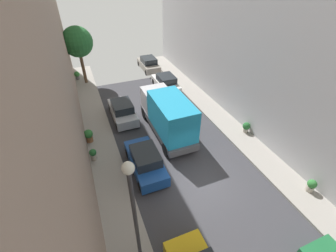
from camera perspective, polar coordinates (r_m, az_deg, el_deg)
ground at (r=14.60m, az=8.05°, el=-13.98°), size 32.00×32.00×0.00m
sidewalk_left at (r=13.54m, az=-12.01°, el=-19.70°), size 2.00×44.00×0.15m
sidewalk_right at (r=17.02m, az=23.12°, el=-7.99°), size 2.00×44.00×0.15m
parked_car_left_2 at (r=14.85m, az=-5.60°, el=-8.57°), size 1.78×4.20×1.57m
parked_car_left_3 at (r=19.87m, az=-11.18°, el=3.69°), size 1.78×4.20×1.57m
parked_car_right_1 at (r=24.26m, az=-0.51°, el=10.59°), size 1.78×4.20×1.57m
parked_car_right_2 at (r=29.27m, az=-4.82°, el=15.02°), size 1.78×4.20×1.57m
delivery_truck at (r=17.04m, az=-0.11°, el=2.83°), size 2.26×6.60×3.38m
street_tree_0 at (r=25.86m, az=-21.51°, el=18.76°), size 3.00×3.00×5.85m
potted_plant_0 at (r=15.94m, az=31.96°, el=-12.34°), size 0.51×0.51×0.81m
potted_plant_1 at (r=16.19m, az=-18.04°, el=-6.64°), size 0.47×0.47×0.84m
potted_plant_3 at (r=17.76m, az=-19.04°, el=-2.16°), size 0.64×0.64×1.00m
potted_plant_4 at (r=18.78m, az=18.82°, el=-0.18°), size 0.58×0.58×0.82m
potted_plant_5 at (r=28.30m, az=-21.60°, el=11.69°), size 0.59×0.59×0.87m
lamp_post at (r=8.77m, az=-8.62°, el=-18.61°), size 0.44×0.44×5.90m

